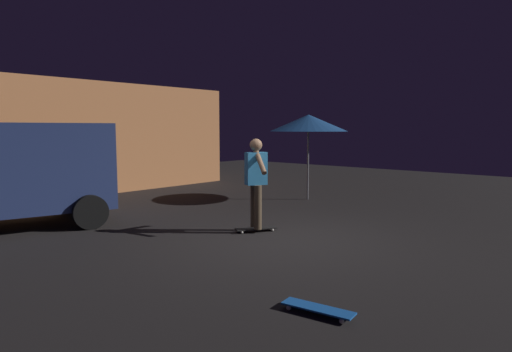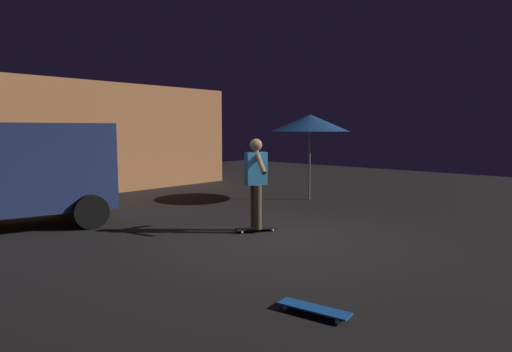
% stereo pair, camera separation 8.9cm
% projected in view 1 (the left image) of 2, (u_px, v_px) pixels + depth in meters
% --- Properties ---
extents(ground_plane, '(28.00, 28.00, 0.00)m').
position_uv_depth(ground_plane, '(279.00, 240.00, 7.68)').
color(ground_plane, black).
extents(low_building, '(10.22, 4.05, 3.28)m').
position_uv_depth(low_building, '(56.00, 138.00, 13.85)').
color(low_building, '#C67A47').
rests_on(low_building, ground_plane).
extents(patio_umbrella, '(2.10, 2.10, 2.30)m').
position_uv_depth(patio_umbrella, '(308.00, 123.00, 11.93)').
color(patio_umbrella, slate).
rests_on(patio_umbrella, ground_plane).
extents(skateboard_ridden, '(0.78, 0.56, 0.07)m').
position_uv_depth(skateboard_ridden, '(256.00, 229.00, 8.33)').
color(skateboard_ridden, black).
rests_on(skateboard_ridden, ground_plane).
extents(skateboard_spare, '(0.31, 0.80, 0.07)m').
position_uv_depth(skateboard_spare, '(318.00, 309.00, 4.63)').
color(skateboard_spare, '#1959B2').
rests_on(skateboard_spare, ground_plane).
extents(skater, '(0.57, 0.89, 1.67)m').
position_uv_depth(skater, '(256.00, 177.00, 8.23)').
color(skater, brown).
rests_on(skater, skateboard_ridden).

